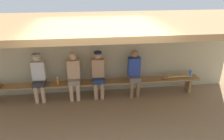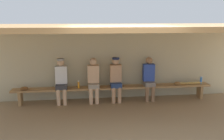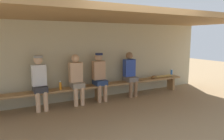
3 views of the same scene
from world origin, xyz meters
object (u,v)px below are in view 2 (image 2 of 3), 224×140
object	(u,v)px
player_in_blue	(61,79)
baseball_glove_worn	(24,88)
player_rightmost	(149,77)
bench	(114,89)
water_bottle_orange	(79,85)
player_in_red	(93,79)
water_bottle_green	(201,80)
baseball_glove_tan	(177,83)
player_shirtless_tan	(116,77)
baseball_bat	(189,83)

from	to	relation	value
player_in_blue	baseball_glove_worn	distance (m)	1.09
player_rightmost	baseball_glove_worn	world-z (taller)	player_rightmost
bench	water_bottle_orange	world-z (taller)	water_bottle_orange
player_in_blue	water_bottle_orange	distance (m)	0.53
player_in_red	water_bottle_green	size ratio (longest dim) A/B	5.45
water_bottle_green	baseball_glove_tan	bearing A→B (deg)	-177.45
player_in_red	player_in_blue	size ratio (longest dim) A/B	0.99
player_in_blue	water_bottle_green	xyz separation A→B (m)	(4.32, 0.00, -0.17)
player_in_red	water_bottle_orange	world-z (taller)	player_in_red
bench	baseball_glove_tan	bearing A→B (deg)	-0.86
baseball_glove_worn	bench	bearing A→B (deg)	-31.80
player_rightmost	player_in_blue	xyz separation A→B (m)	(-2.63, 0.00, 0.02)
player_rightmost	baseball_glove_tan	bearing A→B (deg)	-2.09
bench	player_shirtless_tan	xyz separation A→B (m)	(0.06, 0.00, 0.36)
water_bottle_green	player_in_red	bearing A→B (deg)	-179.97
water_bottle_orange	baseball_glove_worn	xyz separation A→B (m)	(-1.56, 0.00, -0.06)
player_shirtless_tan	baseball_glove_worn	xyz separation A→B (m)	(-2.68, -0.04, -0.24)
baseball_glove_worn	baseball_glove_tan	distance (m)	4.60
player_in_red	player_shirtless_tan	world-z (taller)	player_shirtless_tan
water_bottle_orange	baseball_bat	distance (m)	3.42
player_in_blue	player_shirtless_tan	bearing A→B (deg)	0.00
water_bottle_orange	water_bottle_green	xyz separation A→B (m)	(3.83, 0.04, 0.01)
baseball_glove_worn	baseball_bat	size ratio (longest dim) A/B	0.27
player_in_red	baseball_bat	bearing A→B (deg)	-0.06
bench	player_in_red	size ratio (longest dim) A/B	4.49
player_rightmost	baseball_glove_worn	xyz separation A→B (m)	(-3.70, -0.04, -0.22)
water_bottle_green	baseball_glove_worn	size ratio (longest dim) A/B	1.02
player_in_red	player_shirtless_tan	size ratio (longest dim) A/B	0.99
player_shirtless_tan	baseball_glove_worn	size ratio (longest dim) A/B	5.60
player_in_blue	baseball_bat	xyz separation A→B (m)	(3.91, -0.00, -0.25)
player_rightmost	water_bottle_green	bearing A→B (deg)	0.07
water_bottle_green	baseball_glove_tan	world-z (taller)	water_bottle_green
player_in_blue	player_shirtless_tan	world-z (taller)	same
baseball_glove_worn	player_in_red	bearing A→B (deg)	-31.49
player_in_blue	water_bottle_green	distance (m)	4.32
player_shirtless_tan	baseball_glove_tan	bearing A→B (deg)	-1.00
player_shirtless_tan	bench	bearing A→B (deg)	-176.45
player_shirtless_tan	baseball_bat	bearing A→B (deg)	-0.09
baseball_glove_worn	player_shirtless_tan	bearing A→B (deg)	-31.74
water_bottle_green	baseball_glove_worn	distance (m)	5.39
player_in_blue	baseball_bat	size ratio (longest dim) A/B	1.50
water_bottle_green	baseball_glove_tan	distance (m)	0.79
player_in_blue	water_bottle_orange	xyz separation A→B (m)	(0.49, -0.04, -0.18)
player_in_red	baseball_bat	distance (m)	2.98
water_bottle_orange	baseball_glove_worn	distance (m)	1.56
player_in_red	player_in_blue	world-z (taller)	player_in_blue
player_in_blue	baseball_bat	distance (m)	3.92
bench	water_bottle_green	distance (m)	2.77
player_in_red	player_shirtless_tan	xyz separation A→B (m)	(0.67, 0.00, 0.02)
bench	player_in_red	world-z (taller)	player_in_red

